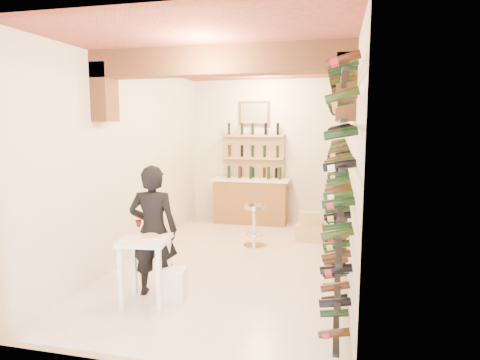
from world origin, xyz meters
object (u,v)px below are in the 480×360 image
(chrome_barstool, at_px, (254,223))
(crate_lower, at_px, (310,232))
(back_counter, at_px, (251,199))
(wine_rack, at_px, (335,169))
(tasting_table, at_px, (145,250))
(white_stool, at_px, (173,284))
(person, at_px, (153,231))

(chrome_barstool, relative_size, crate_lower, 1.49)
(back_counter, bearing_deg, chrome_barstool, -76.37)
(wine_rack, xyz_separation_m, crate_lower, (-0.44, 1.54, -1.39))
(crate_lower, bearing_deg, wine_rack, -73.98)
(wine_rack, distance_m, chrome_barstool, 1.99)
(tasting_table, height_order, chrome_barstool, tasting_table)
(back_counter, distance_m, chrome_barstool, 1.82)
(wine_rack, xyz_separation_m, tasting_table, (-2.25, -1.73, -0.87))
(white_stool, height_order, chrome_barstool, chrome_barstool)
(crate_lower, bearing_deg, back_counter, 141.40)
(white_stool, distance_m, person, 0.73)
(person, xyz_separation_m, crate_lower, (1.82, 3.01, -0.70))
(chrome_barstool, bearing_deg, white_stool, -102.86)
(tasting_table, bearing_deg, white_stool, 20.62)
(chrome_barstool, bearing_deg, tasting_table, -108.01)
(wine_rack, relative_size, back_counter, 3.35)
(tasting_table, height_order, crate_lower, tasting_table)
(tasting_table, bearing_deg, wine_rack, 29.20)
(tasting_table, distance_m, white_stool, 0.58)
(back_counter, height_order, chrome_barstool, back_counter)
(crate_lower, bearing_deg, chrome_barstool, -145.50)
(back_counter, relative_size, tasting_table, 1.69)
(tasting_table, xyz_separation_m, chrome_barstool, (0.85, 2.61, -0.23))
(person, distance_m, chrome_barstool, 2.54)
(back_counter, xyz_separation_m, tasting_table, (-0.42, -4.38, 0.15))
(person, height_order, chrome_barstool, person)
(back_counter, relative_size, white_stool, 4.22)
(tasting_table, xyz_separation_m, person, (-0.01, 0.26, 0.17))
(tasting_table, relative_size, chrome_barstool, 1.30)
(wine_rack, distance_m, tasting_table, 2.97)
(white_stool, relative_size, crate_lower, 0.77)
(white_stool, distance_m, crate_lower, 3.46)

